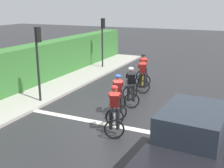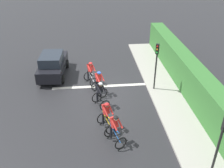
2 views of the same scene
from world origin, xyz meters
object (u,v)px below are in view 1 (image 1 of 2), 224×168
object	(u,v)px
cyclist_lead	(143,70)
cyclist_second	(142,75)
traffic_light_near_crossing	(38,53)
traffic_light_far_junction	(103,36)
car_black	(190,144)
cyclist_fourth	(118,96)
cyclist_mid	(131,87)
cyclist_trailing	(114,111)

from	to	relation	value
cyclist_lead	cyclist_second	world-z (taller)	same
cyclist_second	traffic_light_near_crossing	bearing A→B (deg)	-134.06
cyclist_lead	traffic_light_far_junction	xyz separation A→B (m)	(-3.77, 2.67, 1.43)
cyclist_lead	car_black	size ratio (longest dim) A/B	0.40
cyclist_second	car_black	xyz separation A→B (m)	(3.47, -6.52, 0.08)
car_black	traffic_light_near_crossing	xyz separation A→B (m)	(-6.95, 2.93, 1.35)
cyclist_lead	cyclist_fourth	distance (m)	4.71
cyclist_mid	cyclist_trailing	size ratio (longest dim) A/B	1.00
cyclist_second	cyclist_mid	size ratio (longest dim) A/B	1.00
cyclist_lead	cyclist_second	bearing A→B (deg)	-73.96
cyclist_mid	traffic_light_near_crossing	distance (m)	4.21
traffic_light_far_junction	cyclist_fourth	bearing A→B (deg)	-59.65
cyclist_trailing	traffic_light_far_junction	world-z (taller)	traffic_light_far_junction
cyclist_lead	cyclist_mid	world-z (taller)	same
traffic_light_near_crossing	cyclist_lead	bearing A→B (deg)	56.21
cyclist_trailing	traffic_light_near_crossing	bearing A→B (deg)	161.28
cyclist_second	cyclist_fourth	xyz separation A→B (m)	(0.22, -3.56, 0.00)
traffic_light_near_crossing	traffic_light_far_junction	xyz separation A→B (m)	(-0.61, 7.39, 0.00)
cyclist_fourth	car_black	distance (m)	4.40
cyclist_second	cyclist_mid	xyz separation A→B (m)	(0.21, -2.14, 0.00)
cyclist_second	traffic_light_far_junction	distance (m)	5.76
traffic_light_far_junction	cyclist_mid	bearing A→B (deg)	-54.10
cyclist_lead	traffic_light_near_crossing	distance (m)	5.86
traffic_light_near_crossing	traffic_light_far_junction	bearing A→B (deg)	94.71
cyclist_trailing	traffic_light_far_junction	distance (m)	10.15
cyclist_mid	cyclist_trailing	xyz separation A→B (m)	(0.51, -2.88, 0.00)
traffic_light_near_crossing	traffic_light_far_junction	distance (m)	7.42
cyclist_second	traffic_light_near_crossing	distance (m)	5.20
cyclist_fourth	cyclist_trailing	size ratio (longest dim) A/B	1.00
cyclist_mid	cyclist_trailing	distance (m)	2.92
car_black	traffic_light_far_junction	distance (m)	12.86
cyclist_lead	traffic_light_near_crossing	bearing A→B (deg)	-123.79
cyclist_lead	cyclist_mid	size ratio (longest dim) A/B	1.00
cyclist_mid	car_black	size ratio (longest dim) A/B	0.40
cyclist_fourth	traffic_light_near_crossing	world-z (taller)	traffic_light_near_crossing
cyclist_fourth	cyclist_trailing	xyz separation A→B (m)	(0.50, -1.46, 0.00)
cyclist_second	car_black	distance (m)	7.39
cyclist_mid	car_black	distance (m)	5.46
cyclist_fourth	car_black	size ratio (longest dim) A/B	0.40
cyclist_second	cyclist_trailing	xyz separation A→B (m)	(0.72, -5.02, 0.00)
cyclist_lead	traffic_light_far_junction	world-z (taller)	traffic_light_far_junction
cyclist_trailing	traffic_light_near_crossing	world-z (taller)	traffic_light_near_crossing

